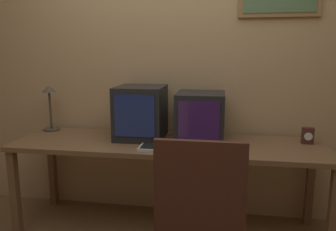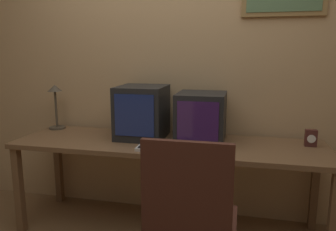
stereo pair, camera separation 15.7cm
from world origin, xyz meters
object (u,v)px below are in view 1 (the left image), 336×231
Objects in this scene: monitor_right at (200,117)px; mouse_near_keyboard at (207,150)px; keyboard_main at (167,148)px; desk_lamp at (50,101)px; desk_clock at (308,136)px; monitor_left at (141,112)px.

monitor_right is 0.38m from mouse_near_keyboard.
keyboard_main is 1.20m from desk_lamp.
mouse_near_keyboard is 0.81m from desk_clock.
mouse_near_keyboard is at bearing -3.88° from keyboard_main.
desk_clock reaches higher than keyboard_main.
monitor_left is 0.66m from mouse_near_keyboard.
desk_lamp is (-2.10, 0.09, 0.20)m from desk_clock.
desk_clock is (0.80, 0.02, -0.12)m from monitor_right.
monitor_right is at bearing -4.83° from desk_lamp.
monitor_right is at bearing 102.30° from mouse_near_keyboard.
desk_clock is (1.01, 0.33, 0.05)m from keyboard_main.
keyboard_main is at bearing -161.99° from desk_clock.
desk_lamp is at bearing 162.27° from mouse_near_keyboard.
monitor_left reaches higher than keyboard_main.
monitor_right reaches higher than keyboard_main.
mouse_near_keyboard reaches higher than keyboard_main.
desk_clock is (1.27, 0.02, -0.14)m from monitor_left.
desk_lamp reaches higher than keyboard_main.
desk_lamp is (-1.09, 0.42, 0.24)m from keyboard_main.
monitor_left is at bearing -7.98° from desk_lamp.
monitor_left reaches higher than desk_clock.
keyboard_main is at bearing -49.55° from monitor_left.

